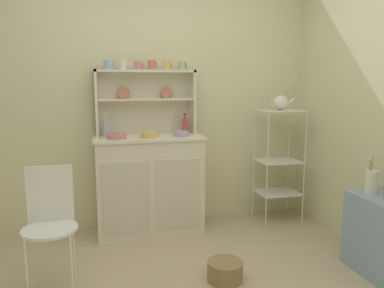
% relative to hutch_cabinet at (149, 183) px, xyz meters
% --- Properties ---
extents(wall_back, '(3.84, 0.05, 2.50)m').
position_rel_hutch_cabinet_xyz_m(wall_back, '(0.07, 0.26, 0.78)').
color(wall_back, beige).
rests_on(wall_back, ground).
extents(hutch_cabinet, '(1.00, 0.45, 0.92)m').
position_rel_hutch_cabinet_xyz_m(hutch_cabinet, '(0.00, 0.00, 0.00)').
color(hutch_cabinet, silver).
rests_on(hutch_cabinet, ground).
extents(hutch_shelf_unit, '(0.93, 0.18, 0.61)m').
position_rel_hutch_cabinet_xyz_m(hutch_shelf_unit, '(0.00, 0.16, 0.80)').
color(hutch_shelf_unit, beige).
rests_on(hutch_shelf_unit, hutch_cabinet).
extents(bakers_rack, '(0.42, 0.34, 1.14)m').
position_rel_hutch_cabinet_xyz_m(bakers_rack, '(1.31, -0.04, 0.22)').
color(bakers_rack, silver).
rests_on(bakers_rack, ground).
extents(side_shelf_blue, '(0.28, 0.48, 0.58)m').
position_rel_hutch_cabinet_xyz_m(side_shelf_blue, '(1.51, -1.23, -0.18)').
color(side_shelf_blue, '#849EBC').
rests_on(side_shelf_blue, ground).
extents(wire_chair, '(0.36, 0.36, 0.85)m').
position_rel_hutch_cabinet_xyz_m(wire_chair, '(-0.79, -0.85, 0.05)').
color(wire_chair, white).
rests_on(wire_chair, ground).
extents(floor_basket, '(0.26, 0.26, 0.14)m').
position_rel_hutch_cabinet_xyz_m(floor_basket, '(0.39, -1.05, -0.40)').
color(floor_basket, '#93754C').
rests_on(floor_basket, ground).
extents(cup_sky_0, '(0.10, 0.08, 0.08)m').
position_rel_hutch_cabinet_xyz_m(cup_sky_0, '(-0.33, 0.12, 1.09)').
color(cup_sky_0, '#8EB2D1').
rests_on(cup_sky_0, hutch_shelf_unit).
extents(cup_cream_1, '(0.08, 0.06, 0.09)m').
position_rel_hutch_cabinet_xyz_m(cup_cream_1, '(-0.20, 0.12, 1.10)').
color(cup_cream_1, silver).
rests_on(cup_cream_1, hutch_shelf_unit).
extents(cup_rose_2, '(0.08, 0.07, 0.08)m').
position_rel_hutch_cabinet_xyz_m(cup_rose_2, '(-0.06, 0.12, 1.09)').
color(cup_rose_2, '#D17A84').
rests_on(cup_rose_2, hutch_shelf_unit).
extents(cup_terracotta_3, '(0.08, 0.07, 0.09)m').
position_rel_hutch_cabinet_xyz_m(cup_terracotta_3, '(0.06, 0.12, 1.10)').
color(cup_terracotta_3, '#C67556').
rests_on(cup_terracotta_3, hutch_shelf_unit).
extents(cup_gold_4, '(0.08, 0.07, 0.08)m').
position_rel_hutch_cabinet_xyz_m(cup_gold_4, '(0.21, 0.12, 1.10)').
color(cup_gold_4, '#DBB760').
rests_on(cup_gold_4, hutch_shelf_unit).
extents(cup_sage_5, '(0.08, 0.07, 0.08)m').
position_rel_hutch_cabinet_xyz_m(cup_sage_5, '(0.35, 0.12, 1.09)').
color(cup_sage_5, '#9EB78E').
rests_on(cup_sage_5, hutch_shelf_unit).
extents(bowl_mixing_large, '(0.18, 0.18, 0.05)m').
position_rel_hutch_cabinet_xyz_m(bowl_mixing_large, '(-0.29, -0.07, 0.47)').
color(bowl_mixing_large, '#D17A84').
rests_on(bowl_mixing_large, hutch_cabinet).
extents(bowl_floral_medium, '(0.16, 0.16, 0.05)m').
position_rel_hutch_cabinet_xyz_m(bowl_floral_medium, '(0.00, -0.07, 0.47)').
color(bowl_floral_medium, '#DBB760').
rests_on(bowl_floral_medium, hutch_cabinet).
extents(bowl_cream_small, '(0.14, 0.14, 0.05)m').
position_rel_hutch_cabinet_xyz_m(bowl_cream_small, '(0.29, -0.07, 0.47)').
color(bowl_cream_small, '#B79ECC').
rests_on(bowl_cream_small, hutch_cabinet).
extents(jam_bottle, '(0.06, 0.06, 0.20)m').
position_rel_hutch_cabinet_xyz_m(jam_bottle, '(0.37, 0.09, 0.53)').
color(jam_bottle, '#B74C47').
rests_on(jam_bottle, hutch_cabinet).
extents(utensil_jar, '(0.08, 0.08, 0.23)m').
position_rel_hutch_cabinet_xyz_m(utensil_jar, '(-0.37, 0.08, 0.50)').
color(utensil_jar, '#B2B7C6').
rests_on(utensil_jar, hutch_cabinet).
extents(porcelain_teapot, '(0.23, 0.14, 0.17)m').
position_rel_hutch_cabinet_xyz_m(porcelain_teapot, '(1.31, -0.04, 0.74)').
color(porcelain_teapot, white).
rests_on(porcelain_teapot, bakers_rack).
extents(flower_vase, '(0.09, 0.09, 0.29)m').
position_rel_hutch_cabinet_xyz_m(flower_vase, '(1.51, -1.11, 0.21)').
color(flower_vase, silver).
rests_on(flower_vase, side_shelf_blue).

